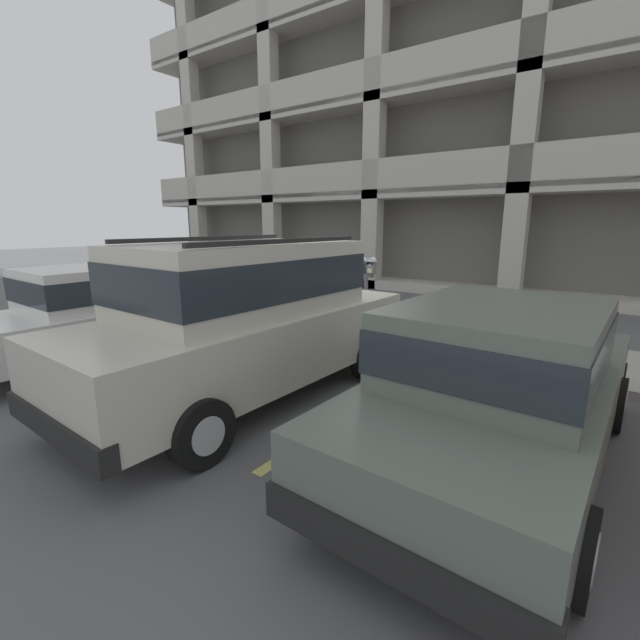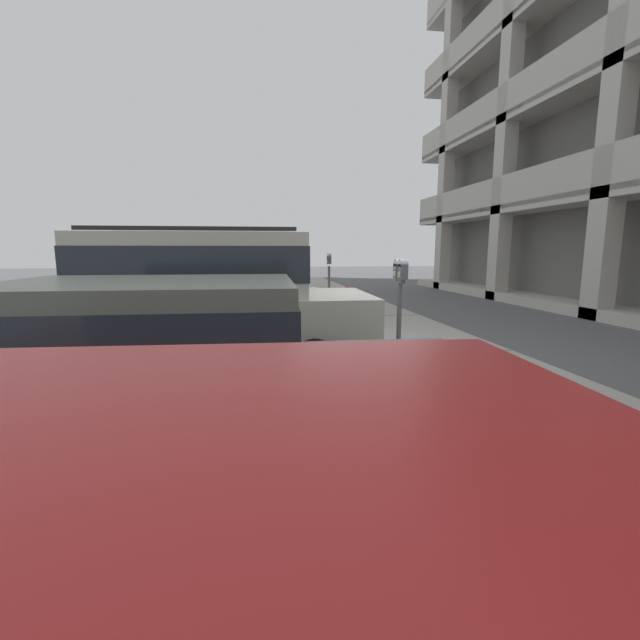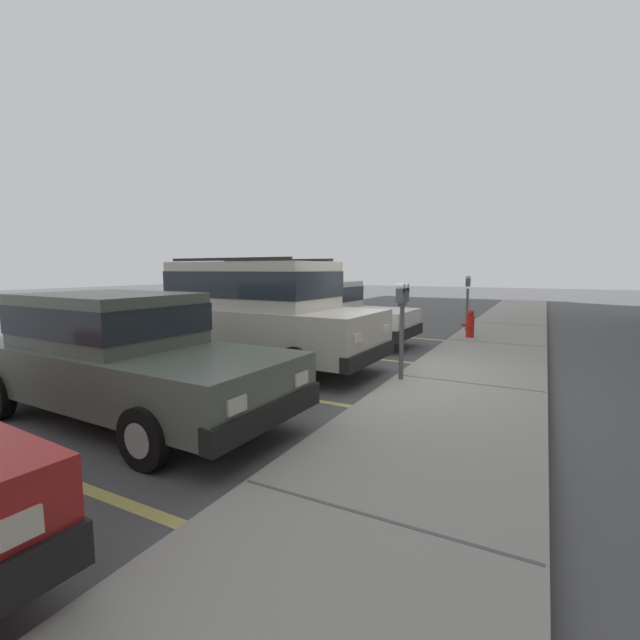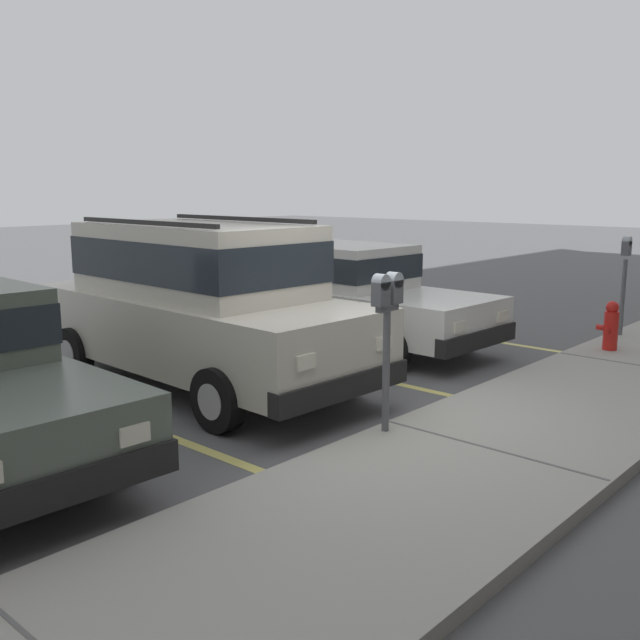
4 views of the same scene
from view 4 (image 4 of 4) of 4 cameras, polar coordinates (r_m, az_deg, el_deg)
ground_plane at (r=7.30m, az=4.11°, el=-8.99°), size 80.00×80.00×0.10m
sidewalk at (r=6.60m, az=13.19°, el=-10.41°), size 40.00×2.20×0.12m
parking_stall_lines at (r=7.25m, az=-12.42°, el=-8.92°), size 12.28×4.80×0.01m
silver_suv at (r=8.66m, az=-9.67°, el=1.74°), size 2.12×4.83×2.03m
red_sedan at (r=10.91m, az=2.35°, el=2.26°), size 1.94×4.53×1.54m
parking_meter_near at (r=6.59m, az=5.39°, el=0.45°), size 0.35×0.12×1.51m
parking_meter_far at (r=11.99m, az=23.19°, el=3.64°), size 0.15×0.12×1.54m
fire_hydrant at (r=10.89m, az=22.24°, el=-0.44°), size 0.30×0.30×0.70m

